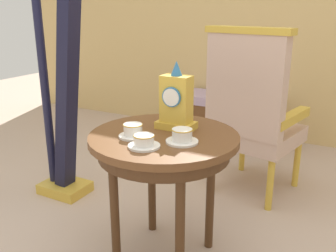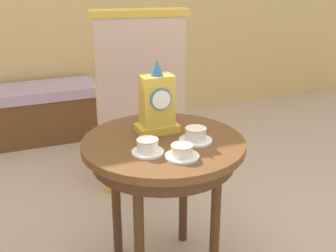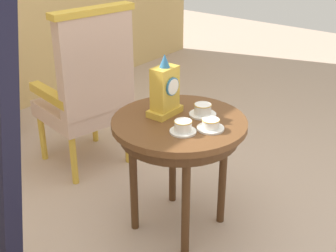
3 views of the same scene
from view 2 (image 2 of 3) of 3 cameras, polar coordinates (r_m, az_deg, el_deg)
name	(u,v)px [view 2 (image 2 of 3)]	position (r m, az deg, el deg)	size (l,w,h in m)	color
side_table	(163,157)	(2.05, -0.58, -3.83)	(0.72, 0.72, 0.67)	brown
teacup_left	(148,147)	(1.88, -2.53, -2.58)	(0.13, 0.13, 0.06)	white
teacup_right	(182,152)	(1.85, 1.73, -3.21)	(0.14, 0.14, 0.06)	white
teacup_center	(195,135)	(2.00, 3.40, -1.14)	(0.15, 0.15, 0.06)	white
mantel_clock	(157,104)	(2.06, -1.35, 2.75)	(0.19, 0.11, 0.34)	gold
armchair	(139,97)	(2.88, -3.63, 3.62)	(0.63, 0.63, 1.14)	#CCA893
window_bench	(40,113)	(3.84, -15.55, 1.59)	(0.94, 0.40, 0.44)	#B299B7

